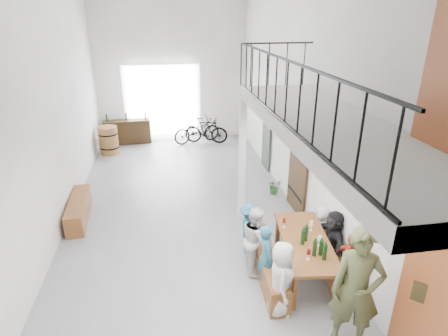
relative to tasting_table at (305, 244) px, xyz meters
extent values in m
plane|color=slate|center=(-2.00, 2.72, -0.71)|extent=(12.00, 12.00, 0.00)
plane|color=white|center=(-2.00, 8.72, 2.04)|extent=(5.50, 0.00, 5.50)
plane|color=white|center=(-2.00, -3.28, 2.04)|extent=(5.50, 0.00, 5.50)
plane|color=white|center=(-4.75, 2.72, 2.04)|extent=(0.00, 12.00, 12.00)
plane|color=white|center=(0.75, 2.72, 2.04)|extent=(0.00, 12.00, 12.00)
cube|color=white|center=(-2.40, 8.66, 0.69)|extent=(2.80, 0.08, 2.80)
cube|color=brown|center=(0.70, -2.18, 0.34)|extent=(0.06, 0.95, 2.10)
cube|color=#392511|center=(0.70, 2.42, 0.29)|extent=(0.06, 1.10, 2.00)
cube|color=#2C352D|center=(0.70, 5.22, 0.29)|extent=(0.06, 0.80, 2.00)
cube|color=#3C3118|center=(0.72, 1.32, 1.19)|extent=(0.04, 0.45, 0.55)
cylinder|color=white|center=(0.71, 3.92, 1.69)|extent=(0.04, 0.28, 0.28)
cube|color=silver|center=(0.00, -0.48, 2.29)|extent=(1.50, 5.60, 0.25)
cube|color=black|center=(-0.73, -0.48, 3.27)|extent=(0.03, 5.60, 0.03)
cube|color=black|center=(-0.73, -0.48, 2.44)|extent=(0.03, 5.60, 0.03)
cube|color=black|center=(0.00, 2.30, 3.27)|extent=(1.50, 0.03, 0.03)
cube|color=silver|center=(-0.70, 2.27, 0.73)|extent=(0.14, 0.14, 2.88)
cube|color=brown|center=(0.00, 0.00, 0.05)|extent=(1.09, 2.10, 0.06)
cube|color=brown|center=(-0.46, -0.81, -0.34)|extent=(0.07, 0.07, 0.73)
cube|color=brown|center=(0.22, -0.90, -0.34)|extent=(0.07, 0.07, 0.73)
cube|color=brown|center=(-0.22, 0.90, -0.34)|extent=(0.07, 0.07, 0.73)
cube|color=brown|center=(0.46, 0.81, -0.34)|extent=(0.07, 0.07, 0.73)
cube|color=brown|center=(-0.66, 0.09, -0.46)|extent=(0.46, 2.15, 0.49)
cube|color=brown|center=(0.57, 0.02, -0.47)|extent=(0.73, 2.10, 0.48)
cylinder|color=black|center=(-0.01, -0.02, 0.26)|extent=(0.07, 0.07, 0.35)
cylinder|color=black|center=(-0.03, -0.47, 0.26)|extent=(0.07, 0.07, 0.35)
cylinder|color=black|center=(-0.11, -0.12, 0.26)|extent=(0.07, 0.07, 0.35)
cylinder|color=black|center=(0.08, -0.47, 0.26)|extent=(0.07, 0.07, 0.35)
cylinder|color=black|center=(0.09, -0.60, 0.26)|extent=(0.07, 0.07, 0.35)
cube|color=brown|center=(-4.50, 2.84, -0.46)|extent=(0.49, 1.79, 0.50)
cylinder|color=olive|center=(-4.31, 7.34, -0.23)|extent=(0.64, 0.64, 0.96)
cylinder|color=black|center=(-4.31, 7.34, -0.47)|extent=(0.65, 0.65, 0.05)
cylinder|color=black|center=(-4.31, 7.34, 0.01)|extent=(0.65, 0.65, 0.05)
cube|color=#392511|center=(-3.75, 8.37, -0.27)|extent=(1.70, 0.59, 0.88)
cylinder|color=black|center=(-4.43, 8.30, 0.31)|extent=(0.06, 0.06, 0.28)
cylinder|color=black|center=(-3.75, 8.37, 0.31)|extent=(0.06, 0.06, 0.28)
cylinder|color=black|center=(-3.07, 8.40, 0.31)|extent=(0.06, 0.06, 0.28)
imported|color=silver|center=(-0.69, -0.79, -0.05)|extent=(0.58, 0.73, 1.30)
imported|color=#235E75|center=(-0.76, -0.14, -0.09)|extent=(0.30, 0.45, 1.24)
imported|color=silver|center=(-0.83, 0.32, -0.04)|extent=(0.54, 0.68, 1.33)
imported|color=#235E75|center=(-0.83, 0.91, -0.15)|extent=(0.52, 0.77, 1.11)
imported|color=#A1311B|center=(0.57, -0.60, -0.09)|extent=(0.48, 0.77, 1.23)
imported|color=black|center=(0.62, 0.18, -0.11)|extent=(0.38, 1.12, 1.20)
imported|color=silver|center=(0.61, 0.70, -0.20)|extent=(0.46, 0.57, 1.01)
imported|color=#464A2A|center=(0.13, -1.58, 0.27)|extent=(0.84, 0.71, 1.95)
imported|color=#235120|center=(0.45, 3.40, -0.51)|extent=(0.43, 0.40, 0.40)
imported|color=black|center=(-1.20, 8.03, -0.24)|extent=(1.90, 1.13, 0.94)
imported|color=black|center=(-0.86, 7.93, -0.22)|extent=(1.67, 0.88, 0.97)
camera|label=1|loc=(-2.37, -5.38, 3.86)|focal=30.00mm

